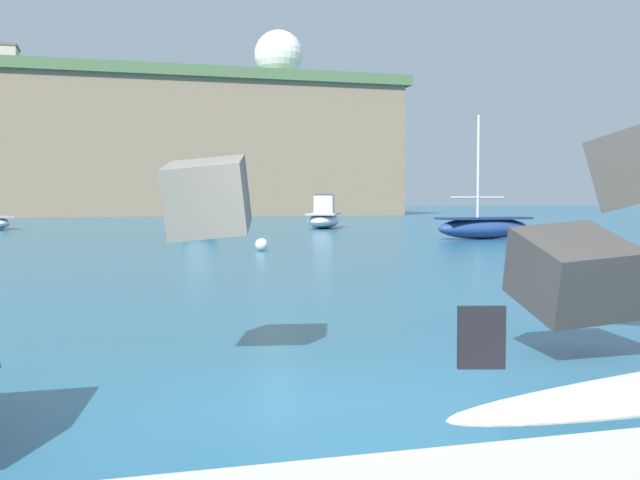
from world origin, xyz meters
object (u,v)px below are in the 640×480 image
object	(u,v)px
boat_mid_left	(197,221)
mooring_buoy_inner	(262,244)
boat_near_right	(324,217)
boat_mid_centre	(484,227)
radar_dome	(279,60)

from	to	relation	value
boat_mid_left	mooring_buoy_inner	distance (m)	12.12
boat_near_right	boat_mid_centre	world-z (taller)	boat_mid_centre
boat_near_right	mooring_buoy_inner	world-z (taller)	boat_near_right
mooring_buoy_inner	radar_dome	world-z (taller)	radar_dome
mooring_buoy_inner	radar_dome	size ratio (longest dim) A/B	0.05
boat_near_right	boat_mid_centre	xyz separation A→B (m)	(3.28, -14.76, -0.13)
radar_dome	boat_mid_left	bearing A→B (deg)	-106.08
mooring_buoy_inner	radar_dome	xyz separation A→B (m)	(18.51, 79.19, 21.25)
boat_near_right	boat_mid_left	world-z (taller)	boat_near_right
boat_mid_left	boat_mid_centre	distance (m)	13.96
boat_near_right	boat_mid_left	bearing A→B (deg)	-138.51
boat_mid_left	mooring_buoy_inner	bearing A→B (deg)	-86.04
boat_near_right	radar_dome	xyz separation A→B (m)	(10.53, 59.31, 20.79)
boat_mid_left	radar_dome	distance (m)	72.87
mooring_buoy_inner	boat_mid_centre	bearing A→B (deg)	24.46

